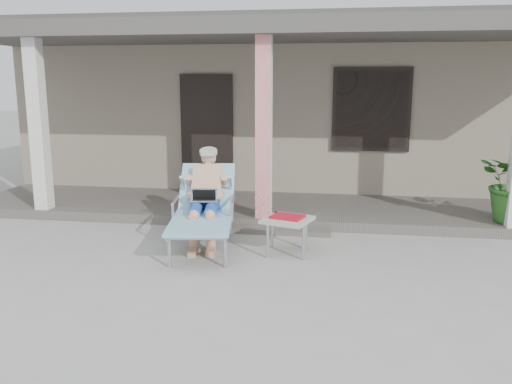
# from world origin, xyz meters

# --- Properties ---
(ground) EXTENTS (60.00, 60.00, 0.00)m
(ground) POSITION_xyz_m (0.00, 0.00, 0.00)
(ground) COLOR #9E9E99
(ground) RESTS_ON ground
(house) EXTENTS (10.40, 5.40, 3.30)m
(house) POSITION_xyz_m (0.00, 6.50, 1.67)
(house) COLOR gray
(house) RESTS_ON ground
(porch_deck) EXTENTS (10.00, 2.00, 0.15)m
(porch_deck) POSITION_xyz_m (0.00, 3.00, 0.07)
(porch_deck) COLOR #605B56
(porch_deck) RESTS_ON ground
(porch_overhang) EXTENTS (10.00, 2.30, 2.85)m
(porch_overhang) POSITION_xyz_m (0.00, 2.95, 2.79)
(porch_overhang) COLOR silver
(porch_overhang) RESTS_ON porch_deck
(porch_step) EXTENTS (2.00, 0.30, 0.07)m
(porch_step) POSITION_xyz_m (0.00, 1.85, 0.04)
(porch_step) COLOR #605B56
(porch_step) RESTS_ON ground
(lounger) EXTENTS (1.04, 2.06, 1.30)m
(lounger) POSITION_xyz_m (-0.66, 1.22, 0.80)
(lounger) COLOR #B7B7BC
(lounger) RESTS_ON ground
(side_table) EXTENTS (0.69, 0.69, 0.49)m
(side_table) POSITION_xyz_m (0.47, 0.95, 0.41)
(side_table) COLOR #AEAFAA
(side_table) RESTS_ON ground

